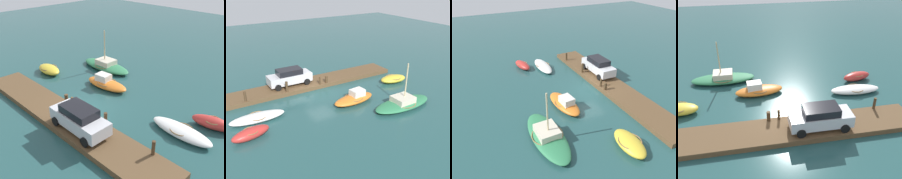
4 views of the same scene
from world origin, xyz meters
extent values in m
plane|color=#234C4C|center=(0.00, 0.00, 0.00)|extent=(84.00, 84.00, 0.00)
cube|color=brown|center=(0.00, -2.05, 0.20)|extent=(18.85, 2.85, 0.41)
ellipsoid|color=orange|center=(-1.48, 3.73, 0.33)|extent=(4.33, 2.04, 0.67)
torus|color=olive|center=(-1.48, 3.73, 0.52)|extent=(1.88, 1.88, 0.07)
cube|color=silver|center=(-1.88, 3.70, 0.87)|extent=(1.34, 1.08, 0.66)
ellipsoid|color=#2D7A4C|center=(-4.70, 6.70, 0.29)|extent=(5.96, 2.29, 0.59)
torus|color=olive|center=(-4.70, 6.70, 0.46)|extent=(2.33, 2.33, 0.07)
cube|color=beige|center=(-4.67, 6.70, 0.75)|extent=(1.81, 1.54, 0.55)
cylinder|color=#C6B284|center=(-4.85, 6.69, 2.25)|extent=(0.12, 0.12, 3.55)
ellipsoid|color=#B72D28|center=(8.08, 4.58, 0.41)|extent=(3.01, 1.63, 0.81)
torus|color=olive|center=(8.08, 4.58, 0.63)|extent=(1.35, 1.35, 0.07)
ellipsoid|color=white|center=(6.98, 2.38, 0.29)|extent=(4.47, 1.61, 0.58)
torus|color=olive|center=(6.98, 2.38, 0.45)|extent=(1.59, 1.59, 0.07)
ellipsoid|color=gold|center=(-7.95, 1.91, 0.37)|extent=(3.14, 1.83, 0.75)
torus|color=olive|center=(-7.95, 1.91, 0.58)|extent=(1.78, 1.78, 0.07)
cylinder|color=#47331E|center=(-1.17, -0.87, 0.78)|extent=(0.28, 0.28, 0.74)
cylinder|color=#47331E|center=(-0.41, -0.87, 0.81)|extent=(0.20, 0.20, 0.80)
cylinder|color=#47331E|center=(3.19, -0.87, 0.93)|extent=(0.24, 0.24, 1.04)
cylinder|color=#47331E|center=(7.12, -0.87, 0.88)|extent=(0.22, 0.22, 0.94)
cube|color=silver|center=(2.29, -2.33, 1.15)|extent=(4.38, 1.72, 0.85)
cube|color=black|center=(2.29, -2.33, 1.85)|extent=(2.46, 1.50, 0.55)
cylinder|color=black|center=(3.83, -1.51, 0.73)|extent=(0.64, 0.23, 0.64)
cylinder|color=black|center=(3.81, -3.19, 0.73)|extent=(0.64, 0.23, 0.64)
cylinder|color=black|center=(0.77, -1.48, 0.73)|extent=(0.64, 0.23, 0.64)
cylinder|color=black|center=(0.76, -3.16, 0.73)|extent=(0.64, 0.23, 0.64)
camera|label=1|loc=(13.73, -10.80, 10.64)|focal=42.05mm
camera|label=2|loc=(10.99, 21.31, 10.93)|focal=41.89mm
camera|label=3|loc=(-16.16, 11.08, 11.33)|focal=35.74mm
camera|label=4|loc=(-2.46, -15.93, 11.77)|focal=40.91mm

